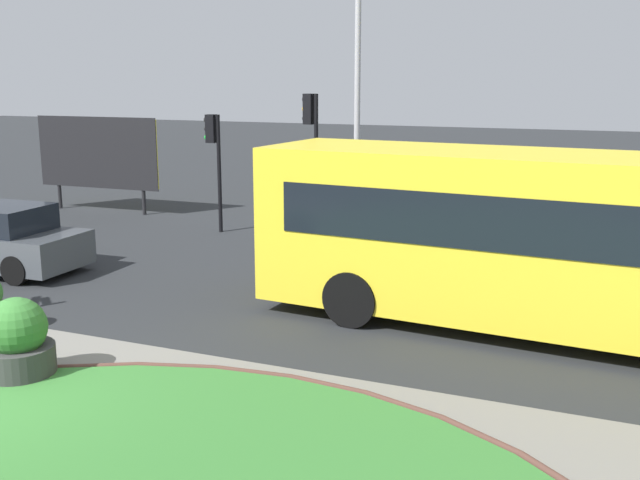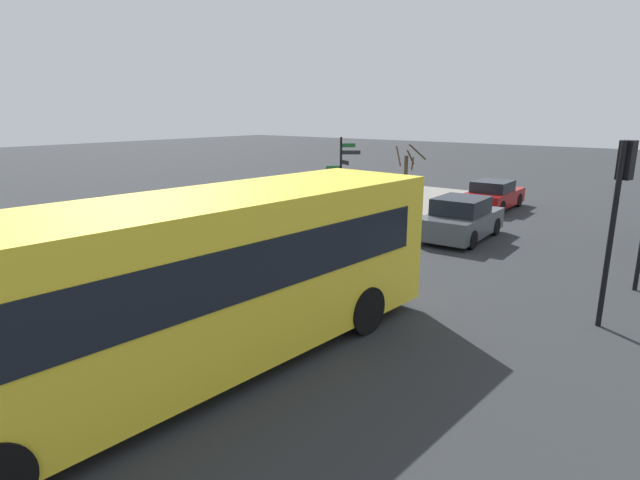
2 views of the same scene
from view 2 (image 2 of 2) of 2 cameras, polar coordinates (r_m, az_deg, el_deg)
The scene contains 14 objects.
ground at distance 18.15m, azimuth -7.90°, elevation -0.05°, with size 120.00×120.00×0.00m, color #282B2D.
sidewalk_paving at distance 19.27m, azimuth -11.07°, elevation 0.68°, with size 32.00×8.92×0.02m, color gray.
grass_island at distance 18.86m, azimuth -24.00°, elevation -0.47°, with size 11.97×11.97×0.10m, color #387A33.
grass_kerb_ring at distance 18.86m, azimuth -24.00°, elevation -0.46°, with size 12.28×12.28×0.11m, color brown.
signpost_directional at distance 19.74m, azimuth 2.49°, elevation 7.36°, with size 0.86×1.06×3.52m.
bollard_foreground at distance 22.44m, azimuth -4.76°, elevation 3.97°, with size 0.18×0.18×0.89m.
railing_grass_edge at distance 20.87m, azimuth -7.29°, elevation 3.66°, with size 1.32×4.78×1.00m.
bus_yellow at distance 8.75m, azimuth -14.78°, elevation -4.81°, with size 10.76×3.23×3.07m.
car_near_lane at distance 18.82m, azimuth 15.63°, elevation 2.24°, with size 4.04×2.00×1.51m.
car_far_lane at distance 25.12m, azimuth 18.90°, elevation 4.75°, with size 4.22×1.92×1.33m.
traffic_light_far at distance 11.91m, azimuth 30.71°, elevation 4.57°, with size 0.48×0.31×3.90m.
planter_near_signpost at distance 17.19m, azimuth -5.86°, elevation 1.09°, with size 1.03×1.03×1.23m.
planter_kerbside at distance 17.90m, azimuth 1.93°, elevation 1.43°, with size 0.79×0.79×1.04m.
street_tree_bare at distance 23.69m, azimuth 9.71°, elevation 7.07°, with size 1.25×1.31×3.08m.
Camera 2 is at (12.07, 12.81, 4.45)m, focal length 28.42 mm.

